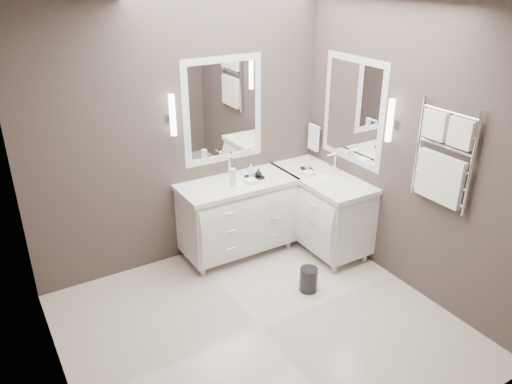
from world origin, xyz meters
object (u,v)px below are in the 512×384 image
vanity_back (237,213)px  waste_bin (308,279)px  vanity_right (321,206)px  towel_ladder (443,162)px

vanity_back → waste_bin: 1.07m
vanity_back → waste_bin: (0.24, -0.98, -0.36)m
vanity_right → towel_ladder: (0.23, -1.30, 0.91)m
vanity_right → waste_bin: 0.98m
towel_ladder → waste_bin: towel_ladder is taller
vanity_back → waste_bin: bearing=-76.2°
vanity_back → waste_bin: vanity_back is taller
vanity_back → towel_ladder: (1.10, -1.63, 0.91)m
towel_ladder → waste_bin: bearing=143.1°
vanity_back → vanity_right: size_ratio=1.00×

